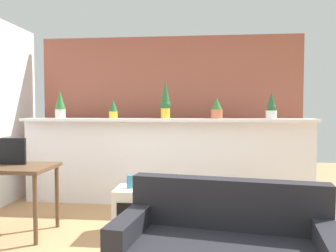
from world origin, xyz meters
name	(u,v)px	position (x,y,z in m)	size (l,w,h in m)	color
divider_wall	(165,163)	(0.00, 2.00, 0.60)	(4.09, 0.16, 1.19)	white
plant_shelf	(165,120)	(0.00, 1.96, 1.21)	(4.09, 0.37, 0.04)	white
brick_wall_behind	(169,116)	(0.00, 2.60, 1.25)	(4.09, 0.10, 2.50)	#9E5442
potted_plant_0	(60,104)	(-1.51, 1.92, 1.43)	(0.15, 0.15, 0.40)	silver
potted_plant_1	(113,109)	(-0.75, 2.00, 1.37)	(0.13, 0.13, 0.26)	gold
potted_plant_2	(165,101)	(0.01, 1.96, 1.48)	(0.15, 0.15, 0.53)	gold
potted_plant_3	(217,109)	(0.72, 1.97, 1.37)	(0.16, 0.16, 0.29)	#C66B42
potted_plant_4	(271,107)	(1.45, 1.97, 1.39)	(0.15, 0.15, 0.37)	silver
desk	(2,173)	(-1.64, 0.73, 0.67)	(1.10, 0.60, 0.75)	brown
tv_monitor	(3,151)	(-1.68, 0.81, 0.90)	(0.52, 0.04, 0.29)	black
side_cube_shelf	(134,211)	(-0.23, 0.88, 0.25)	(0.40, 0.41, 0.50)	silver
vase_on_shelf	(130,182)	(-0.27, 0.88, 0.57)	(0.07, 0.07, 0.14)	teal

